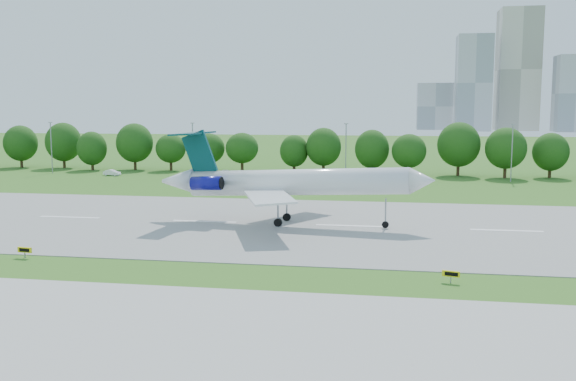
# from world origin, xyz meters

# --- Properties ---
(ground) EXTENTS (600.00, 600.00, 0.00)m
(ground) POSITION_xyz_m (0.00, 0.00, 0.00)
(ground) COLOR #2C641A
(ground) RESTS_ON ground
(runway) EXTENTS (400.00, 45.00, 0.08)m
(runway) POSITION_xyz_m (0.00, 25.00, 0.04)
(runway) COLOR gray
(runway) RESTS_ON ground
(taxiway) EXTENTS (400.00, 23.00, 0.08)m
(taxiway) POSITION_xyz_m (0.00, -18.00, 0.04)
(taxiway) COLOR #ADADA8
(taxiway) RESTS_ON ground
(tree_line) EXTENTS (288.40, 8.40, 10.40)m
(tree_line) POSITION_xyz_m (0.00, 92.00, 6.19)
(tree_line) COLOR #382314
(tree_line) RESTS_ON ground
(light_poles) EXTENTS (175.90, 0.25, 12.19)m
(light_poles) POSITION_xyz_m (-2.50, 82.00, 6.34)
(light_poles) COLOR gray
(light_poles) RESTS_ON ground
(skyline) EXTENTS (127.00, 52.00, 80.00)m
(skyline) POSITION_xyz_m (100.16, 390.61, 30.46)
(skyline) COLOR #B2B2B7
(skyline) RESTS_ON ground
(airliner) EXTENTS (37.94, 27.49, 12.60)m
(airliner) POSITION_xyz_m (11.00, 25.19, 5.84)
(airliner) COLOR white
(airliner) RESTS_ON ground
(taxi_sign_centre) EXTENTS (1.66, 0.38, 1.16)m
(taxi_sign_centre) POSITION_xyz_m (-12.33, 1.34, 0.86)
(taxi_sign_centre) COLOR gray
(taxi_sign_centre) RESTS_ON ground
(taxi_sign_right) EXTENTS (1.58, 0.56, 1.12)m
(taxi_sign_right) POSITION_xyz_m (30.95, -1.07, 0.82)
(taxi_sign_right) COLOR gray
(taxi_sign_right) RESTS_ON ground
(service_vehicle_a) EXTENTS (4.31, 2.18, 1.36)m
(service_vehicle_a) POSITION_xyz_m (-38.70, 79.46, 0.68)
(service_vehicle_a) COLOR white
(service_vehicle_a) RESTS_ON ground
(service_vehicle_b) EXTENTS (3.98, 1.93, 1.31)m
(service_vehicle_b) POSITION_xyz_m (-12.90, 84.87, 0.65)
(service_vehicle_b) COLOR silver
(service_vehicle_b) RESTS_ON ground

